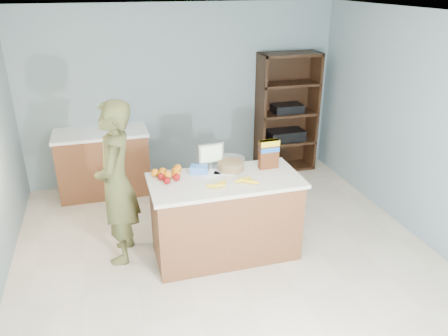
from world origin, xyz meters
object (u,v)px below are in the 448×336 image
object	(u,v)px
shelving_unit	(285,115)
cereal_box	(269,152)
counter_peninsula	(225,220)
tv	(211,154)
person	(117,184)

from	to	relation	value
shelving_unit	cereal_box	size ratio (longest dim) A/B	5.69
counter_peninsula	tv	bearing A→B (deg)	103.22
counter_peninsula	tv	xyz separation A→B (m)	(-0.07, 0.31, 0.64)
shelving_unit	person	xyz separation A→B (m)	(-2.63, -1.79, 0.00)
tv	cereal_box	world-z (taller)	cereal_box
person	cereal_box	size ratio (longest dim) A/B	5.48
counter_peninsula	shelving_unit	distance (m)	2.61
counter_peninsula	shelving_unit	world-z (taller)	shelving_unit
counter_peninsula	person	distance (m)	1.20
tv	person	bearing A→B (deg)	-177.27
tv	shelving_unit	bearing A→B (deg)	47.00
cereal_box	shelving_unit	bearing A→B (deg)	61.73
counter_peninsula	person	xyz separation A→B (m)	(-1.08, 0.26, 0.45)
counter_peninsula	cereal_box	world-z (taller)	cereal_box
person	tv	bearing A→B (deg)	104.30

